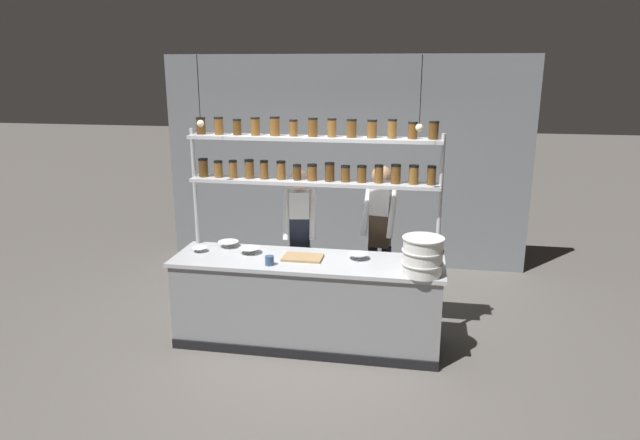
# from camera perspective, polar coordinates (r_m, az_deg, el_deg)

# --- Properties ---
(ground_plane) EXTENTS (40.00, 40.00, 0.00)m
(ground_plane) POSITION_cam_1_polar(r_m,az_deg,el_deg) (6.14, -1.24, -12.10)
(ground_plane) COLOR #5B5651
(back_wall) EXTENTS (5.15, 0.12, 2.96)m
(back_wall) POSITION_cam_1_polar(r_m,az_deg,el_deg) (8.14, 2.32, 5.79)
(back_wall) COLOR gray
(back_wall) RESTS_ON ground_plane
(prep_counter) EXTENTS (2.75, 0.76, 0.92)m
(prep_counter) POSITION_cam_1_polar(r_m,az_deg,el_deg) (5.94, -1.27, -8.17)
(prep_counter) COLOR gray
(prep_counter) RESTS_ON ground_plane
(spice_shelf_unit) EXTENTS (2.63, 0.28, 2.32)m
(spice_shelf_unit) POSITION_cam_1_polar(r_m,az_deg,el_deg) (5.85, -0.66, 5.74)
(spice_shelf_unit) COLOR #B7BABF
(spice_shelf_unit) RESTS_ON ground_plane
(chef_left) EXTENTS (0.39, 0.32, 1.72)m
(chef_left) POSITION_cam_1_polar(r_m,az_deg,el_deg) (6.35, -2.02, -1.40)
(chef_left) COLOR black
(chef_left) RESTS_ON ground_plane
(chef_center) EXTENTS (0.40, 0.33, 1.76)m
(chef_center) POSITION_cam_1_polar(r_m,az_deg,el_deg) (6.41, 6.02, -1.07)
(chef_center) COLOR black
(chef_center) RESTS_ON ground_plane
(container_stack) EXTENTS (0.39, 0.39, 0.36)m
(container_stack) POSITION_cam_1_polar(r_m,az_deg,el_deg) (5.40, 10.22, -3.57)
(container_stack) COLOR white
(container_stack) RESTS_ON prep_counter
(cutting_board) EXTENTS (0.40, 0.26, 0.02)m
(cutting_board) POSITION_cam_1_polar(r_m,az_deg,el_deg) (5.79, -1.75, -3.77)
(cutting_board) COLOR #A88456
(cutting_board) RESTS_ON prep_counter
(prep_bowl_near_left) EXTENTS (0.21, 0.21, 0.06)m
(prep_bowl_near_left) POSITION_cam_1_polar(r_m,az_deg,el_deg) (5.79, 3.83, -3.64)
(prep_bowl_near_left) COLOR silver
(prep_bowl_near_left) RESTS_ON prep_counter
(prep_bowl_center_front) EXTENTS (0.16, 0.16, 0.04)m
(prep_bowl_center_front) POSITION_cam_1_polar(r_m,az_deg,el_deg) (6.14, -11.96, -2.91)
(prep_bowl_center_front) COLOR white
(prep_bowl_center_front) RESTS_ON prep_counter
(prep_bowl_center_back) EXTENTS (0.22, 0.22, 0.06)m
(prep_bowl_center_back) POSITION_cam_1_polar(r_m,az_deg,el_deg) (6.23, -9.15, -2.41)
(prep_bowl_center_back) COLOR silver
(prep_bowl_center_back) RESTS_ON prep_counter
(prep_bowl_near_right) EXTENTS (0.22, 0.22, 0.06)m
(prep_bowl_near_right) POSITION_cam_1_polar(r_m,az_deg,el_deg) (5.99, -7.06, -3.05)
(prep_bowl_near_right) COLOR silver
(prep_bowl_near_right) RESTS_ON prep_counter
(serving_cup_front) EXTENTS (0.09, 0.09, 0.09)m
(serving_cup_front) POSITION_cam_1_polar(r_m,az_deg,el_deg) (5.62, -5.08, -4.05)
(serving_cup_front) COLOR #334C70
(serving_cup_front) RESTS_ON prep_counter
(pendant_light_row) EXTENTS (2.19, 0.07, 0.68)m
(pendant_light_row) POSITION_cam_1_polar(r_m,az_deg,el_deg) (5.47, -1.39, 9.79)
(pendant_light_row) COLOR black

